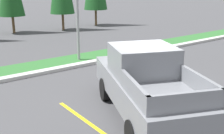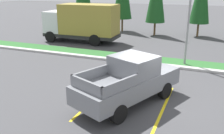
{
  "view_description": "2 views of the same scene",
  "coord_description": "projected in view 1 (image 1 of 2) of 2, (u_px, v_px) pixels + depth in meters",
  "views": [
    {
      "loc": [
        -6.06,
        -6.28,
        3.85
      ],
      "look_at": [
        -1.23,
        0.15,
        1.43
      ],
      "focal_mm": 45.18,
      "sensor_mm": 36.0,
      "label": 1
    },
    {
      "loc": [
        2.37,
        -10.32,
        4.96
      ],
      "look_at": [
        -1.56,
        -0.57,
        1.5
      ],
      "focal_mm": 39.92,
      "sensor_mm": 36.0,
      "label": 2
    }
  ],
  "objects": [
    {
      "name": "ground_plane",
      "position": [
        144.0,
        103.0,
        9.4
      ],
      "size": [
        120.0,
        120.0,
        0.0
      ],
      "primitive_type": "plane",
      "color": "#424244"
    },
    {
      "name": "parking_line_near",
      "position": [
        102.0,
        132.0,
        7.52
      ],
      "size": [
        0.12,
        4.8,
        0.01
      ],
      "primitive_type": "cube",
      "color": "yellow",
      "rests_on": "ground"
    },
    {
      "name": "parking_line_far",
      "position": [
        179.0,
        104.0,
        9.31
      ],
      "size": [
        0.12,
        4.8,
        0.01
      ],
      "primitive_type": "cube",
      "color": "yellow",
      "rests_on": "ground"
    },
    {
      "name": "curb_strip",
      "position": [
        71.0,
        66.0,
        13.21
      ],
      "size": [
        56.0,
        0.4,
        0.15
      ],
      "primitive_type": "cube",
      "color": "#B2B2AD",
      "rests_on": "ground"
    },
    {
      "name": "grass_median",
      "position": [
        60.0,
        62.0,
        14.07
      ],
      "size": [
        56.0,
        1.8,
        0.06
      ],
      "primitive_type": "cube",
      "color": "#2D662D",
      "rests_on": "ground"
    },
    {
      "name": "pickup_truck_main",
      "position": [
        145.0,
        83.0,
        8.17
      ],
      "size": [
        3.78,
        5.54,
        2.1
      ],
      "color": "black",
      "rests_on": "ground"
    }
  ]
}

